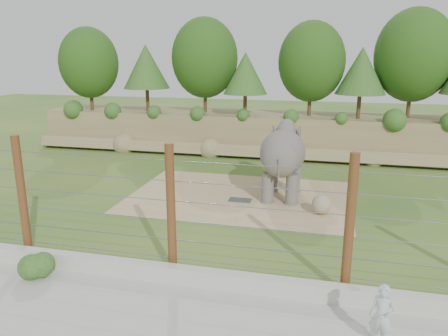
% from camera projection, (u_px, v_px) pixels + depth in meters
% --- Properties ---
extents(ground, '(90.00, 90.00, 0.00)m').
position_uv_depth(ground, '(212.00, 219.00, 17.40)').
color(ground, '#346024').
rests_on(ground, ground).
extents(back_embankment, '(30.00, 5.52, 8.77)m').
position_uv_depth(back_embankment, '(272.00, 92.00, 28.15)').
color(back_embankment, olive).
rests_on(back_embankment, ground).
extents(dirt_patch, '(10.00, 7.00, 0.02)m').
position_uv_depth(dirt_patch, '(240.00, 197.00, 20.10)').
color(dirt_patch, tan).
rests_on(dirt_patch, ground).
extents(drain_grate, '(1.00, 0.60, 0.03)m').
position_uv_depth(drain_grate, '(240.00, 200.00, 19.56)').
color(drain_grate, '#262628').
rests_on(drain_grate, dirt_patch).
extents(elephant, '(1.79, 4.06, 3.26)m').
position_uv_depth(elephant, '(282.00, 163.00, 19.61)').
color(elephant, '#5B5751').
rests_on(elephant, ground).
extents(stone_ball, '(0.80, 0.80, 0.80)m').
position_uv_depth(stone_ball, '(321.00, 204.00, 17.84)').
color(stone_ball, gray).
rests_on(stone_ball, dirt_patch).
extents(retaining_wall, '(26.00, 0.35, 0.50)m').
position_uv_depth(retaining_wall, '(167.00, 273.00, 12.65)').
color(retaining_wall, '#B7B6AA').
rests_on(retaining_wall, ground).
extents(walkway, '(26.00, 4.00, 0.01)m').
position_uv_depth(walkway, '(138.00, 320.00, 10.83)').
color(walkway, '#B7B6AA').
rests_on(walkway, ground).
extents(barrier_fence, '(20.26, 0.26, 4.00)m').
position_uv_depth(barrier_fence, '(171.00, 211.00, 12.67)').
color(barrier_fence, '#522B17').
rests_on(barrier_fence, ground).
extents(walkway_shrub, '(0.79, 0.79, 0.79)m').
position_uv_depth(walkway_shrub, '(35.00, 266.00, 12.72)').
color(walkway_shrub, '#2B501D').
rests_on(walkway_shrub, walkway).
extents(zookeeper, '(0.66, 0.56, 1.54)m').
position_uv_depth(zookeeper, '(382.00, 317.00, 9.64)').
color(zookeeper, '#A5A9AE').
rests_on(zookeeper, walkway).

